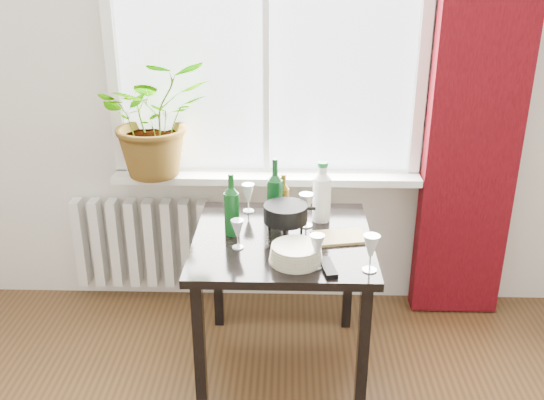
{
  "coord_description": "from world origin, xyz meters",
  "views": [
    {
      "loc": [
        0.13,
        -1.05,
        2.02
      ],
      "look_at": [
        0.05,
        1.55,
        0.93
      ],
      "focal_mm": 40.0,
      "sensor_mm": 36.0,
      "label": 1
    }
  ],
  "objects_px": {
    "cleaning_bottle": "(322,191)",
    "tv_remote": "(328,267)",
    "bottle_amber": "(283,197)",
    "fondue_pot": "(285,221)",
    "wine_bottle_right": "(275,191)",
    "wineglass_back_center": "(306,210)",
    "wineglass_far_right": "(371,253)",
    "wineglass_front_right": "(317,251)",
    "radiator": "(142,243)",
    "wine_bottle_left": "(232,204)",
    "potted_plant": "(155,118)",
    "wineglass_front_left": "(238,234)",
    "table": "(282,254)",
    "wineglass_back_left": "(248,198)",
    "cutting_board": "(339,237)",
    "plate_stack": "(296,254)"
  },
  "relations": [
    {
      "from": "bottle_amber",
      "to": "wineglass_front_right",
      "type": "relative_size",
      "value": 1.58
    },
    {
      "from": "wineglass_front_right",
      "to": "wineglass_far_right",
      "type": "distance_m",
      "value": 0.23
    },
    {
      "from": "wineglass_back_left",
      "to": "tv_remote",
      "type": "distance_m",
      "value": 0.72
    },
    {
      "from": "table",
      "to": "tv_remote",
      "type": "distance_m",
      "value": 0.38
    },
    {
      "from": "radiator",
      "to": "wineglass_back_center",
      "type": "xyz_separation_m",
      "value": [
        0.96,
        -0.5,
        0.45
      ]
    },
    {
      "from": "potted_plant",
      "to": "wineglass_back_left",
      "type": "bearing_deg",
      "value": -27.38
    },
    {
      "from": "cleaning_bottle",
      "to": "tv_remote",
      "type": "relative_size",
      "value": 1.86
    },
    {
      "from": "table",
      "to": "wine_bottle_left",
      "type": "relative_size",
      "value": 2.73
    },
    {
      "from": "table",
      "to": "potted_plant",
      "type": "bearing_deg",
      "value": 140.77
    },
    {
      "from": "wineglass_front_left",
      "to": "tv_remote",
      "type": "xyz_separation_m",
      "value": [
        0.4,
        -0.19,
        -0.06
      ]
    },
    {
      "from": "tv_remote",
      "to": "wineglass_back_center",
      "type": "bearing_deg",
      "value": 90.91
    },
    {
      "from": "wine_bottle_left",
      "to": "cleaning_bottle",
      "type": "bearing_deg",
      "value": 21.67
    },
    {
      "from": "bottle_amber",
      "to": "cleaning_bottle",
      "type": "distance_m",
      "value": 0.2
    },
    {
      "from": "radiator",
      "to": "cleaning_bottle",
      "type": "xyz_separation_m",
      "value": [
        1.04,
        -0.42,
        0.52
      ]
    },
    {
      "from": "potted_plant",
      "to": "plate_stack",
      "type": "xyz_separation_m",
      "value": [
        0.76,
        -0.81,
        -0.39
      ]
    },
    {
      "from": "wineglass_back_center",
      "to": "plate_stack",
      "type": "relative_size",
      "value": 0.74
    },
    {
      "from": "bottle_amber",
      "to": "cleaning_bottle",
      "type": "bearing_deg",
      "value": 0.5
    },
    {
      "from": "wineglass_far_right",
      "to": "wineglass_back_left",
      "type": "relative_size",
      "value": 1.11
    },
    {
      "from": "bottle_amber",
      "to": "cleaning_bottle",
      "type": "height_order",
      "value": "cleaning_bottle"
    },
    {
      "from": "wine_bottle_left",
      "to": "wine_bottle_right",
      "type": "xyz_separation_m",
      "value": [
        0.2,
        0.14,
        0.02
      ]
    },
    {
      "from": "bottle_amber",
      "to": "fondue_pot",
      "type": "height_order",
      "value": "bottle_amber"
    },
    {
      "from": "cleaning_bottle",
      "to": "wineglass_front_left",
      "type": "height_order",
      "value": "cleaning_bottle"
    },
    {
      "from": "wine_bottle_right",
      "to": "wineglass_far_right",
      "type": "height_order",
      "value": "wine_bottle_right"
    },
    {
      "from": "wine_bottle_right",
      "to": "wineglass_back_center",
      "type": "height_order",
      "value": "wine_bottle_right"
    },
    {
      "from": "wine_bottle_right",
      "to": "cutting_board",
      "type": "height_order",
      "value": "wine_bottle_right"
    },
    {
      "from": "wineglass_far_right",
      "to": "wineglass_front_left",
      "type": "bearing_deg",
      "value": 161.34
    },
    {
      "from": "wine_bottle_left",
      "to": "cleaning_bottle",
      "type": "distance_m",
      "value": 0.47
    },
    {
      "from": "bottle_amber",
      "to": "cutting_board",
      "type": "relative_size",
      "value": 0.99
    },
    {
      "from": "plate_stack",
      "to": "bottle_amber",
      "type": "bearing_deg",
      "value": 97.76
    },
    {
      "from": "radiator",
      "to": "wineglass_front_left",
      "type": "bearing_deg",
      "value": -49.15
    },
    {
      "from": "table",
      "to": "wineglass_back_left",
      "type": "distance_m",
      "value": 0.39
    },
    {
      "from": "wineglass_back_center",
      "to": "plate_stack",
      "type": "bearing_deg",
      "value": -98.18
    },
    {
      "from": "cleaning_bottle",
      "to": "tv_remote",
      "type": "xyz_separation_m",
      "value": [
        0.01,
        -0.51,
        -0.15
      ]
    },
    {
      "from": "fondue_pot",
      "to": "wineglass_back_left",
      "type": "bearing_deg",
      "value": 127.96
    },
    {
      "from": "cleaning_bottle",
      "to": "cutting_board",
      "type": "relative_size",
      "value": 1.28
    },
    {
      "from": "bottle_amber",
      "to": "wineglass_far_right",
      "type": "xyz_separation_m",
      "value": [
        0.38,
        -0.52,
        -0.04
      ]
    },
    {
      "from": "potted_plant",
      "to": "fondue_pot",
      "type": "height_order",
      "value": "potted_plant"
    },
    {
      "from": "tv_remote",
      "to": "plate_stack",
      "type": "bearing_deg",
      "value": 145.01
    },
    {
      "from": "potted_plant",
      "to": "wine_bottle_left",
      "type": "relative_size",
      "value": 2.09
    },
    {
      "from": "wine_bottle_right",
      "to": "wineglass_back_left",
      "type": "bearing_deg",
      "value": 136.22
    },
    {
      "from": "cutting_board",
      "to": "wine_bottle_right",
      "type": "bearing_deg",
      "value": 150.94
    },
    {
      "from": "radiator",
      "to": "cleaning_bottle",
      "type": "relative_size",
      "value": 2.51
    },
    {
      "from": "potted_plant",
      "to": "tv_remote",
      "type": "xyz_separation_m",
      "value": [
        0.9,
        -0.88,
        -0.42
      ]
    },
    {
      "from": "table",
      "to": "plate_stack",
      "type": "height_order",
      "value": "plate_stack"
    },
    {
      "from": "wineglass_far_right",
      "to": "fondue_pot",
      "type": "distance_m",
      "value": 0.49
    },
    {
      "from": "wineglass_front_right",
      "to": "wineglass_back_left",
      "type": "relative_size",
      "value": 1.01
    },
    {
      "from": "wine_bottle_left",
      "to": "wineglass_front_right",
      "type": "bearing_deg",
      "value": -39.14
    },
    {
      "from": "potted_plant",
      "to": "wineglass_back_center",
      "type": "distance_m",
      "value": 0.99
    },
    {
      "from": "wineglass_back_center",
      "to": "fondue_pot",
      "type": "xyz_separation_m",
      "value": [
        -0.1,
        -0.12,
        -0.01
      ]
    },
    {
      "from": "bottle_amber",
      "to": "wineglass_front_right",
      "type": "height_order",
      "value": "bottle_amber"
    }
  ]
}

